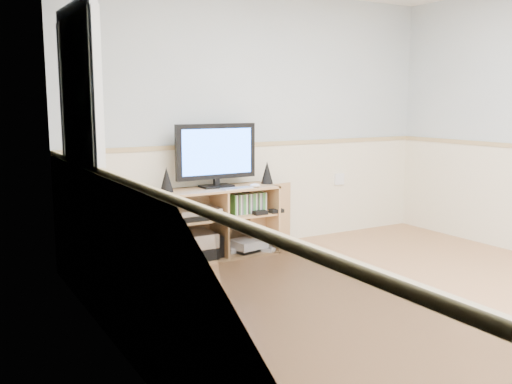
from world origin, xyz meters
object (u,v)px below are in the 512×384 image
Objects in this scene: keyboard at (237,188)px; game_consoles at (246,246)px; media_cabinet at (217,221)px; monitor at (216,153)px.

game_consoles is (0.17, 0.13, -0.59)m from keyboard.
media_cabinet is at bearing 116.34° from keyboard.
keyboard is at bearing -59.95° from media_cabinet.
keyboard reaches higher than game_consoles.
game_consoles is (0.28, -0.06, -0.26)m from media_cabinet.
game_consoles is at bearing 32.76° from keyboard.
monitor is at bearing 116.72° from keyboard.
game_consoles is at bearing -12.67° from media_cabinet.
keyboard is at bearing -59.58° from monitor.
keyboard is (0.11, -0.19, -0.31)m from monitor.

